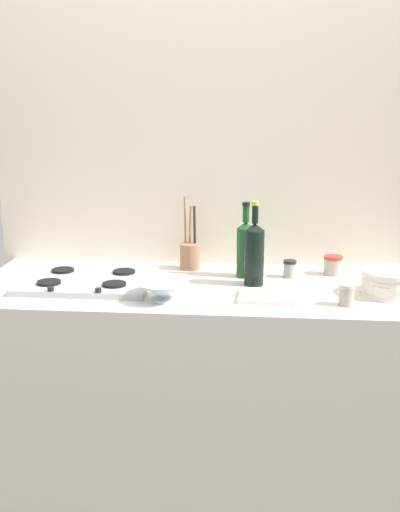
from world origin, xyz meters
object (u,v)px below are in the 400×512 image
(mixing_bowl, at_px, (163,291))
(condiment_jar_rear, at_px, (290,269))
(wine_bottle_leftmost, at_px, (245,248))
(wine_bottle_mid_left, at_px, (254,253))
(plate_stack, at_px, (390,283))
(utensil_crock, at_px, (190,254))
(condiment_jar_front, at_px, (333,265))
(stovetop_hob, at_px, (88,281))
(condiment_jar_spare, at_px, (347,295))
(cutting_board, at_px, (268,297))

(mixing_bowl, xyz_separation_m, condiment_jar_rear, (0.48, 0.36, -0.00))
(wine_bottle_leftmost, height_order, mixing_bowl, wine_bottle_leftmost)
(wine_bottle_mid_left, height_order, mixing_bowl, wine_bottle_mid_left)
(plate_stack, distance_m, wine_bottle_leftmost, 0.59)
(utensil_crock, distance_m, condiment_jar_front, 0.61)
(wine_bottle_mid_left, bearing_deg, wine_bottle_leftmost, 107.78)
(wine_bottle_mid_left, distance_m, condiment_jar_front, 0.39)
(stovetop_hob, relative_size, condiment_jar_spare, 6.52)
(wine_bottle_leftmost, distance_m, utensil_crock, 0.27)
(mixing_bowl, xyz_separation_m, utensil_crock, (0.05, 0.45, 0.03))
(condiment_jar_rear, bearing_deg, mixing_bowl, -143.25)
(wine_bottle_mid_left, relative_size, utensil_crock, 1.06)
(wine_bottle_leftmost, xyz_separation_m, mixing_bowl, (-0.29, -0.35, -0.08))
(utensil_crock, bearing_deg, cutting_board, -50.23)
(wine_bottle_leftmost, height_order, condiment_jar_front, wine_bottle_leftmost)
(plate_stack, height_order, condiment_jar_spare, plate_stack)
(condiment_jar_rear, bearing_deg, condiment_jar_spare, -62.10)
(stovetop_hob, bearing_deg, condiment_jar_front, 12.97)
(wine_bottle_mid_left, relative_size, mixing_bowl, 1.79)
(plate_stack, distance_m, condiment_jar_spare, 0.23)
(condiment_jar_spare, bearing_deg, stovetop_hob, 169.87)
(plate_stack, xyz_separation_m, wine_bottle_mid_left, (-0.51, 0.09, 0.08))
(condiment_jar_spare, bearing_deg, cutting_board, 170.63)
(condiment_jar_rear, xyz_separation_m, condiment_jar_spare, (0.18, -0.35, 0.00))
(wine_bottle_leftmost, bearing_deg, mixing_bowl, -129.71)
(plate_stack, xyz_separation_m, wine_bottle_leftmost, (-0.55, 0.20, 0.07))
(mixing_bowl, relative_size, utensil_crock, 0.59)
(plate_stack, bearing_deg, mixing_bowl, -169.99)
(stovetop_hob, xyz_separation_m, condiment_jar_spare, (1.00, -0.18, 0.03))
(mixing_bowl, relative_size, condiment_jar_spare, 2.37)
(plate_stack, relative_size, condiment_jar_rear, 3.01)
(wine_bottle_leftmost, relative_size, wine_bottle_mid_left, 0.93)
(condiment_jar_spare, xyz_separation_m, cutting_board, (-0.28, 0.05, -0.03))
(condiment_jar_front, bearing_deg, condiment_jar_rear, -162.00)
(condiment_jar_front, bearing_deg, condiment_jar_spare, -89.96)
(wine_bottle_leftmost, height_order, wine_bottle_mid_left, wine_bottle_mid_left)
(wine_bottle_mid_left, relative_size, condiment_jar_spare, 4.25)
(stovetop_hob, bearing_deg, condiment_jar_spare, -10.13)
(stovetop_hob, bearing_deg, condiment_jar_rear, 11.81)
(wine_bottle_leftmost, xyz_separation_m, condiment_jar_spare, (0.37, -0.34, -0.08))
(condiment_jar_spare, bearing_deg, utensil_crock, 143.99)
(stovetop_hob, xyz_separation_m, cutting_board, (0.72, -0.13, -0.00))
(stovetop_hob, distance_m, mixing_bowl, 0.38)
(utensil_crock, height_order, condiment_jar_spare, utensil_crock)
(plate_stack, bearing_deg, utensil_crock, 158.91)
(mixing_bowl, bearing_deg, stovetop_hob, 150.75)
(utensil_crock, xyz_separation_m, condiment_jar_rear, (0.43, -0.10, -0.03))
(utensil_crock, height_order, condiment_jar_front, utensil_crock)
(utensil_crock, bearing_deg, condiment_jar_spare, -36.01)
(mixing_bowl, bearing_deg, wine_bottle_leftmost, 50.29)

